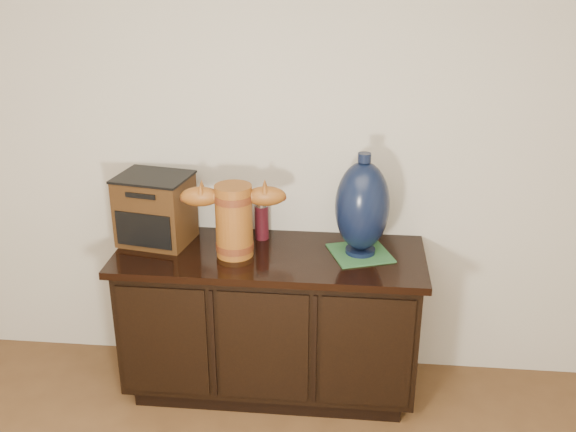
# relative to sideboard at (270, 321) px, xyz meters

# --- Properties ---
(sideboard) EXTENTS (1.46, 0.56, 0.75)m
(sideboard) POSITION_rel_sideboard_xyz_m (0.00, 0.00, 0.00)
(sideboard) COLOR black
(sideboard) RESTS_ON ground
(terracotta_vessel) EXTENTS (0.49, 0.20, 0.34)m
(terracotta_vessel) POSITION_rel_sideboard_xyz_m (-0.16, -0.03, 0.56)
(terracotta_vessel) COLOR #91511A
(terracotta_vessel) RESTS_ON sideboard
(tv_radio) EXTENTS (0.38, 0.33, 0.34)m
(tv_radio) POSITION_rel_sideboard_xyz_m (-0.56, 0.08, 0.54)
(tv_radio) COLOR #38210E
(tv_radio) RESTS_ON sideboard
(green_mat) EXTENTS (0.33, 0.33, 0.01)m
(green_mat) POSITION_rel_sideboard_xyz_m (0.42, 0.04, 0.37)
(green_mat) COLOR #285A2E
(green_mat) RESTS_ON sideboard
(lamp_base) EXTENTS (0.32, 0.32, 0.49)m
(lamp_base) POSITION_rel_sideboard_xyz_m (0.42, 0.04, 0.61)
(lamp_base) COLOR black
(lamp_base) RESTS_ON green_mat
(spray_can) EXTENTS (0.07, 0.07, 0.20)m
(spray_can) POSITION_rel_sideboard_xyz_m (-0.06, 0.17, 0.47)
(spray_can) COLOR maroon
(spray_can) RESTS_ON sideboard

